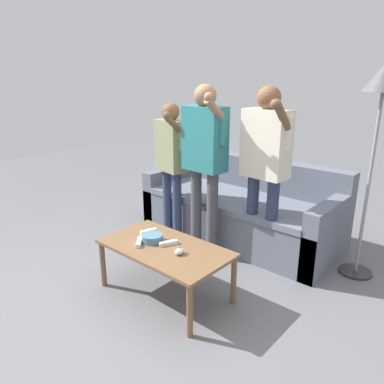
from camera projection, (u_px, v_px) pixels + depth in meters
ground_plane at (158, 291)px, 2.97m from camera, size 12.00×12.00×0.00m
couch at (241, 210)px, 3.93m from camera, size 2.09×0.89×0.82m
coffee_table at (165, 252)px, 2.82m from camera, size 1.02×0.57×0.42m
snack_bowl at (152, 238)px, 2.89m from camera, size 0.17×0.17×0.06m
game_remote_nunchuk at (179, 251)px, 2.68m from camera, size 0.06×0.09×0.05m
floor_lamp at (382, 97)px, 2.79m from camera, size 0.32×0.32×1.78m
player_left at (171, 156)px, 3.70m from camera, size 0.41×0.36×1.43m
player_center at (204, 152)px, 3.32m from camera, size 0.47×0.35×1.61m
player_right at (265, 158)px, 3.11m from camera, size 0.47×0.38×1.61m
game_remote_wand_near at (149, 231)px, 3.05m from camera, size 0.08×0.15×0.03m
game_remote_wand_far at (168, 243)px, 2.83m from camera, size 0.10×0.15×0.03m
game_remote_wand_spare at (139, 242)px, 2.85m from camera, size 0.13×0.14×0.03m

